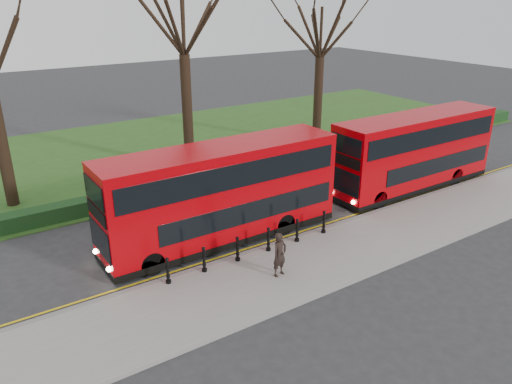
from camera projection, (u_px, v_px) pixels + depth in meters
ground at (253, 240)px, 21.78m from camera, size 120.00×120.00×0.00m
pavement at (295, 268)px, 19.43m from camera, size 60.00×4.00×0.15m
kerb at (266, 248)px, 20.98m from camera, size 60.00×0.25×0.16m
grass_verge at (130, 154)px, 33.35m from camera, size 60.00×18.00×0.06m
hedge at (183, 185)px, 26.88m from camera, size 60.00×0.90×0.80m
yellow_line_outer at (262, 247)px, 21.23m from camera, size 60.00×0.10×0.01m
yellow_line_inner at (259, 245)px, 21.39m from camera, size 60.00×0.10×0.01m
tree_mid at (182, 13)px, 27.16m from camera, size 7.96×7.96×12.43m
tree_right at (321, 27)px, 32.71m from camera, size 7.02×7.02×10.97m
bollard_row at (253, 244)px, 20.05m from camera, size 7.62×0.15×1.00m
bus_lead at (222, 194)px, 21.10m from camera, size 10.57×2.43×4.20m
bus_rear at (414, 152)px, 26.90m from camera, size 10.25×2.36×4.08m
pedestrian at (280, 255)px, 18.53m from camera, size 0.69×0.52×1.73m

